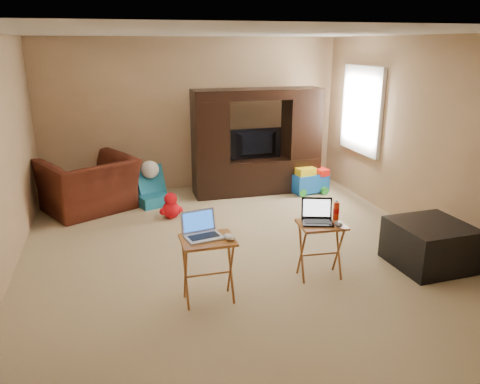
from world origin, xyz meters
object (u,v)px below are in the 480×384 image
object	(u,v)px
television	(257,145)
laptop_left	(204,226)
tray_table_right	(320,250)
tray_table_left	(208,270)
plush_toy	(171,205)
child_rocker	(151,186)
entertainment_center	(257,142)
mouse_right	(339,224)
push_toy	(310,179)
water_bottle	(336,211)
recliner	(89,185)
mouse_left	(229,237)
laptop_right	(318,212)
ottoman	(429,245)

from	to	relation	value
television	laptop_left	xyz separation A→B (m)	(-1.52, -3.15, -0.05)
tray_table_right	tray_table_left	bearing A→B (deg)	-167.91
tray_table_left	plush_toy	bearing A→B (deg)	91.27
child_rocker	tray_table_left	bearing A→B (deg)	-106.99
entertainment_center	plush_toy	distance (m)	1.89
television	plush_toy	world-z (taller)	television
mouse_right	push_toy	bearing A→B (deg)	71.53
push_toy	tray_table_right	bearing A→B (deg)	-122.28
push_toy	water_bottle	size ratio (longest dim) A/B	3.25
entertainment_center	laptop_left	world-z (taller)	entertainment_center
recliner	mouse_left	world-z (taller)	recliner
laptop_right	plush_toy	bearing A→B (deg)	138.07
laptop_right	tray_table_right	bearing A→B (deg)	-8.51
entertainment_center	ottoman	distance (m)	3.35
child_rocker	plush_toy	distance (m)	0.70
recliner	tray_table_right	distance (m)	3.72
tray_table_right	water_bottle	world-z (taller)	water_bottle
push_toy	laptop_right	distance (m)	3.02
child_rocker	ottoman	bearing A→B (deg)	-68.15
water_bottle	tray_table_left	bearing A→B (deg)	-170.42
child_rocker	mouse_right	distance (m)	3.41
television	ottoman	xyz separation A→B (m)	(1.05, -3.08, -0.57)
tray_table_right	push_toy	bearing A→B (deg)	73.03
entertainment_center	laptop_left	distance (m)	3.54
child_rocker	ottoman	xyz separation A→B (m)	(2.80, -2.92, -0.05)
mouse_right	laptop_right	bearing A→B (deg)	140.53
entertainment_center	tray_table_right	size ratio (longest dim) A/B	3.42
entertainment_center	water_bottle	xyz separation A→B (m)	(-0.05, -2.98, -0.15)
television	tray_table_left	distance (m)	3.54
laptop_right	mouse_right	distance (m)	0.24
child_rocker	plush_toy	size ratio (longest dim) A/B	1.55
entertainment_center	television	size ratio (longest dim) A/B	2.41
mouse_left	laptop_right	bearing A→B (deg)	14.06
television	recliner	xyz separation A→B (m)	(-2.66, -0.18, -0.42)
plush_toy	mouse_right	distance (m)	2.75
mouse_left	mouse_right	size ratio (longest dim) A/B	1.06
entertainment_center	mouse_right	xyz separation A→B (m)	(-0.12, -3.18, -0.22)
entertainment_center	plush_toy	world-z (taller)	entertainment_center
television	plush_toy	size ratio (longest dim) A/B	2.26
ottoman	tray_table_left	xyz separation A→B (m)	(-2.54, -0.09, 0.08)
push_toy	recliner	bearing A→B (deg)	168.30
plush_toy	tray_table_left	xyz separation A→B (m)	(0.05, -2.36, 0.13)
recliner	tray_table_left	xyz separation A→B (m)	(1.16, -3.00, -0.07)
push_toy	tray_table_left	size ratio (longest dim) A/B	0.94
laptop_right	mouse_left	distance (m)	1.04
push_toy	tray_table_right	size ratio (longest dim) A/B	1.00
tray_table_left	mouse_left	bearing A→B (deg)	-20.28
television	water_bottle	size ratio (longest dim) A/B	4.61
plush_toy	child_rocker	bearing A→B (deg)	107.55
tray_table_left	tray_table_right	xyz separation A→B (m)	(1.24, 0.16, -0.02)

